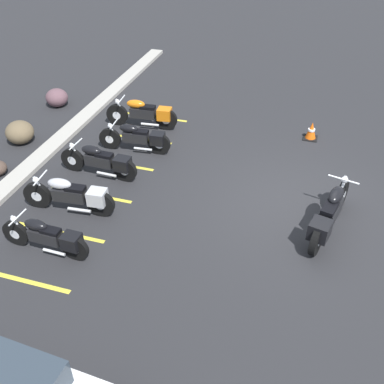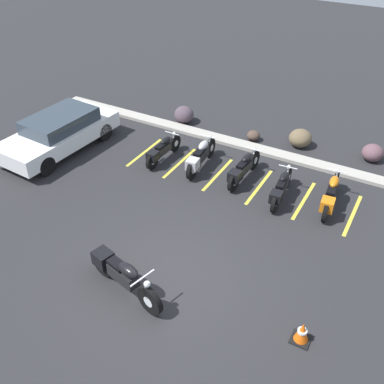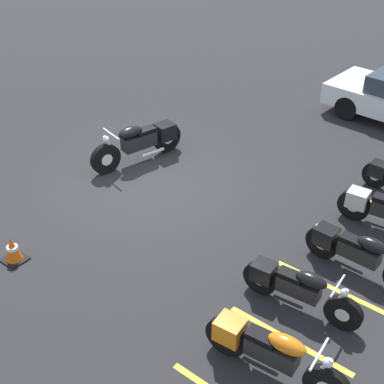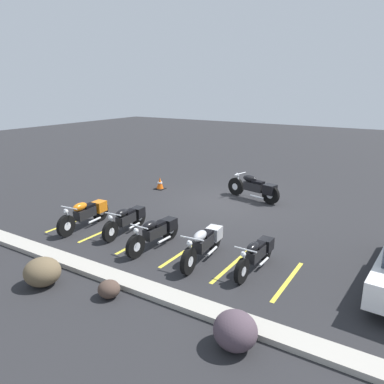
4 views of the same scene
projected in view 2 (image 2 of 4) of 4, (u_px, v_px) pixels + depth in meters
name	position (u px, v px, depth m)	size (l,w,h in m)	color
ground	(168.00, 278.00, 10.84)	(60.00, 60.00, 0.00)	#262628
motorcycle_black_featured	(121.00, 274.00, 10.27)	(2.36, 0.92, 0.94)	black
parked_bike_0	(162.00, 150.00, 15.00)	(0.55, 1.96, 0.77)	black
parked_bike_1	(200.00, 156.00, 14.59)	(0.61, 2.17, 0.85)	black
parked_bike_2	(243.00, 169.00, 14.01)	(0.59, 2.10, 0.82)	black
parked_bike_3	(281.00, 188.00, 13.19)	(0.57, 2.02, 0.79)	black
parked_bike_4	(331.00, 194.00, 12.87)	(0.62, 2.18, 0.86)	black
car_white	(59.00, 132.00, 15.48)	(2.06, 4.40, 1.29)	black
concrete_curb	(270.00, 152.00, 15.57)	(18.00, 0.50, 0.12)	#A8A399
landscape_rock_0	(373.00, 153.00, 15.09)	(0.72, 0.71, 0.58)	brown
landscape_rock_1	(253.00, 136.00, 16.28)	(0.47, 0.46, 0.38)	#4A3930
landscape_rock_2	(300.00, 138.00, 15.85)	(0.80, 0.78, 0.64)	brown
landscape_rock_3	(184.00, 115.00, 17.37)	(0.75, 0.80, 0.65)	#4B3D47
traffic_cone	(302.00, 333.00, 9.28)	(0.40, 0.40, 0.51)	black
stall_line_0	(144.00, 152.00, 15.69)	(0.10, 2.10, 0.00)	gold
stall_line_1	(180.00, 163.00, 15.12)	(0.10, 2.10, 0.00)	gold
stall_line_2	(218.00, 174.00, 14.54)	(0.10, 2.10, 0.00)	gold
stall_line_3	(259.00, 187.00, 13.97)	(0.10, 2.10, 0.00)	gold
stall_line_4	(304.00, 200.00, 13.40)	(0.10, 2.10, 0.00)	gold
stall_line_5	(353.00, 215.00, 12.83)	(0.10, 2.10, 0.00)	gold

